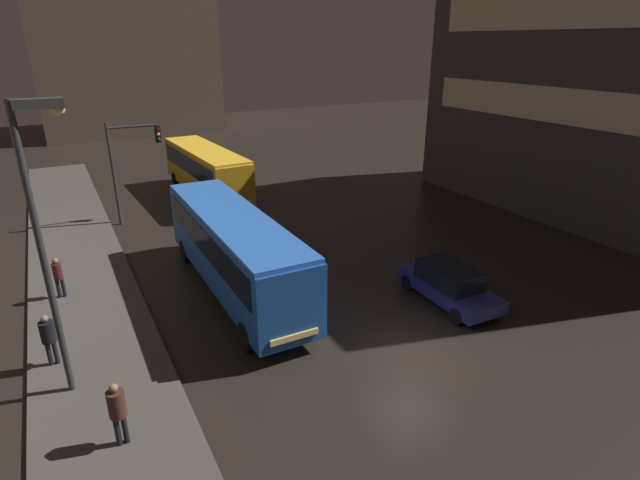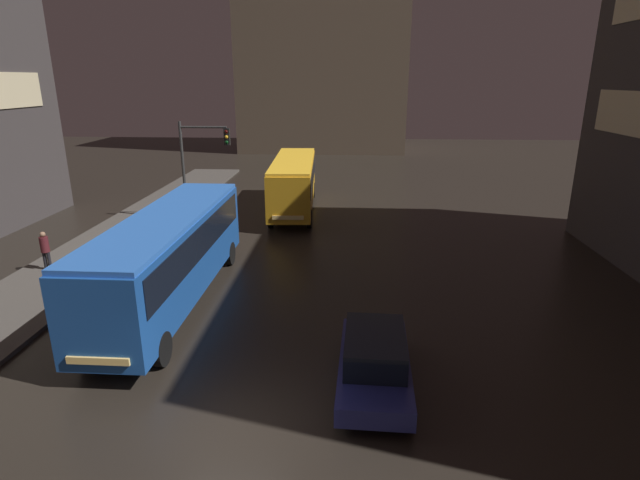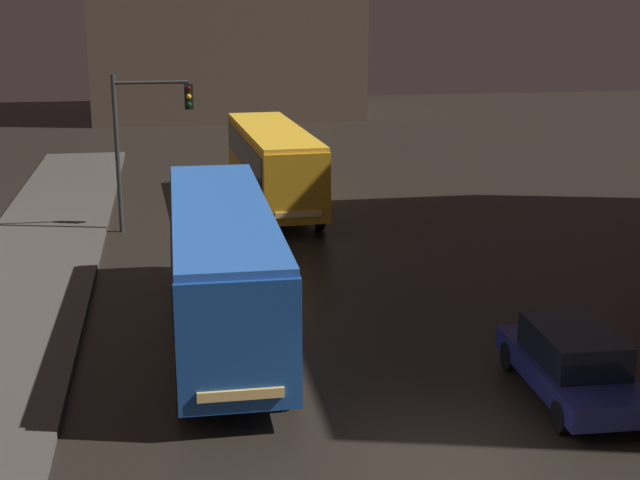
# 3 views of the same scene
# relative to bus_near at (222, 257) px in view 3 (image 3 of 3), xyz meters

# --- Properties ---
(ground_plane) EXTENTS (120.00, 120.00, 0.00)m
(ground_plane) POSITION_rel_bus_near_xyz_m (3.49, -6.92, -2.05)
(ground_plane) COLOR black
(sidewalk_left) EXTENTS (4.00, 48.00, 0.15)m
(sidewalk_left) POSITION_rel_bus_near_xyz_m (-5.51, 3.08, -1.98)
(sidewalk_left) COLOR #47423D
(sidewalk_left) RESTS_ON ground
(bus_near) EXTENTS (2.46, 11.00, 3.33)m
(bus_near) POSITION_rel_bus_near_xyz_m (0.00, 0.00, 0.00)
(bus_near) COLOR #194793
(bus_near) RESTS_ON ground
(bus_far) EXTENTS (2.84, 10.29, 3.19)m
(bus_far) POSITION_rel_bus_near_xyz_m (2.86, 13.55, -0.08)
(bus_far) COLOR orange
(bus_far) RESTS_ON ground
(car_taxi) EXTENTS (1.99, 4.48, 1.51)m
(car_taxi) POSITION_rel_bus_near_xyz_m (7.01, -4.70, -1.28)
(car_taxi) COLOR navy
(car_taxi) RESTS_ON ground
(traffic_light_main) EXTENTS (2.79, 0.35, 5.60)m
(traffic_light_main) POSITION_rel_bus_near_xyz_m (-1.98, 10.75, 1.72)
(traffic_light_main) COLOR #2D2D2D
(traffic_light_main) RESTS_ON ground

